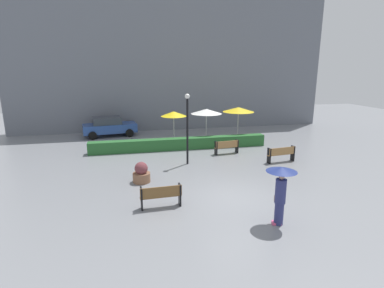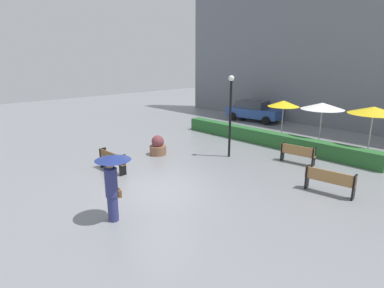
# 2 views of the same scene
# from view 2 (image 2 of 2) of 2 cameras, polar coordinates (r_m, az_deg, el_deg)

# --- Properties ---
(ground_plane) EXTENTS (60.00, 60.00, 0.00)m
(ground_plane) POSITION_cam_2_polar(r_m,az_deg,el_deg) (12.22, -5.27, -8.24)
(ground_plane) COLOR gray
(bench_back_row) EXTENTS (1.65, 0.56, 0.88)m
(bench_back_row) POSITION_cam_2_polar(r_m,az_deg,el_deg) (15.79, 18.46, -1.51)
(bench_back_row) COLOR #9E7242
(bench_back_row) RESTS_ON ground
(bench_far_right) EXTENTS (1.79, 0.54, 0.91)m
(bench_far_right) POSITION_cam_2_polar(r_m,az_deg,el_deg) (12.69, 23.52, -5.94)
(bench_far_right) COLOR #9E7242
(bench_far_right) RESTS_ON ground
(bench_near_left) EXTENTS (1.67, 0.39, 0.91)m
(bench_near_left) POSITION_cam_2_polar(r_m,az_deg,el_deg) (14.35, -14.26, -2.74)
(bench_near_left) COLOR brown
(bench_near_left) RESTS_ON ground
(pedestrian_with_umbrella) EXTENTS (1.07, 1.07, 2.11)m
(pedestrian_with_umbrella) POSITION_cam_2_polar(r_m,az_deg,el_deg) (9.80, -14.13, -5.80)
(pedestrian_with_umbrella) COLOR navy
(pedestrian_with_umbrella) RESTS_ON ground
(planter_pot) EXTENTS (0.85, 0.85, 1.02)m
(planter_pot) POSITION_cam_2_polar(r_m,az_deg,el_deg) (16.45, -6.16, -0.42)
(planter_pot) COLOR brown
(planter_pot) RESTS_ON ground
(lamp_post) EXTENTS (0.28, 0.28, 4.05)m
(lamp_post) POSITION_cam_2_polar(r_m,az_deg,el_deg) (15.68, 6.93, 6.41)
(lamp_post) COLOR black
(lamp_post) RESTS_ON ground
(patio_umbrella_yellow) EXTENTS (1.85, 1.85, 2.40)m
(patio_umbrella_yellow) POSITION_cam_2_polar(r_m,az_deg,el_deg) (19.74, 16.14, 6.99)
(patio_umbrella_yellow) COLOR silver
(patio_umbrella_yellow) RESTS_ON ground
(patio_umbrella_white) EXTENTS (2.27, 2.27, 2.52)m
(patio_umbrella_white) POSITION_cam_2_polar(r_m,az_deg,el_deg) (18.55, 22.43, 6.33)
(patio_umbrella_white) COLOR silver
(patio_umbrella_white) RESTS_ON ground
(patio_umbrella_yellow_far) EXTENTS (2.34, 2.34, 2.58)m
(patio_umbrella_yellow_far) POSITION_cam_2_polar(r_m,az_deg,el_deg) (17.75, 29.89, 5.27)
(patio_umbrella_yellow_far) COLOR silver
(patio_umbrella_yellow_far) RESTS_ON ground
(hedge_strip) EXTENTS (12.09, 0.70, 0.78)m
(hedge_strip) POSITION_cam_2_polar(r_m,az_deg,el_deg) (18.64, 13.62, 0.97)
(hedge_strip) COLOR #28602D
(hedge_strip) RESTS_ON ground
(building_facade) EXTENTS (28.00, 1.20, 11.93)m
(building_facade) POSITION_cam_2_polar(r_m,az_deg,el_deg) (24.58, 26.29, 16.35)
(building_facade) COLOR slate
(building_facade) RESTS_ON ground
(parked_car) EXTENTS (4.41, 2.46, 1.57)m
(parked_car) POSITION_cam_2_polar(r_m,az_deg,el_deg) (25.62, 11.05, 5.91)
(parked_car) COLOR #28478C
(parked_car) RESTS_ON ground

